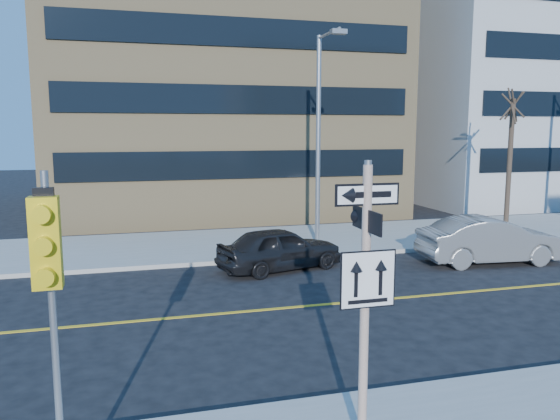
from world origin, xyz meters
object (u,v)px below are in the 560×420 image
object	(u,v)px
parked_car_a	(280,248)
street_tree_west	(513,109)
parked_car_b	(490,240)
sign_pole	(365,290)
traffic_signal	(48,270)
streetlight_a	(320,126)

from	to	relation	value
parked_car_a	street_tree_west	xyz separation A→B (m)	(11.39, 3.43, 4.81)
parked_car_a	parked_car_b	world-z (taller)	parked_car_b
sign_pole	traffic_signal	world-z (taller)	sign_pole
parked_car_b	streetlight_a	bearing A→B (deg)	56.58
parked_car_b	parked_car_a	bearing A→B (deg)	87.12
parked_car_a	streetlight_a	xyz separation A→B (m)	(2.39, 2.89, 4.04)
parked_car_b	street_tree_west	bearing A→B (deg)	-37.21
parked_car_b	streetlight_a	distance (m)	7.43
streetlight_a	street_tree_west	xyz separation A→B (m)	(9.00, 0.54, 0.77)
sign_pole	traffic_signal	xyz separation A→B (m)	(-4.00, -0.15, 0.59)
parked_car_a	streetlight_a	bearing A→B (deg)	-54.79
parked_car_a	street_tree_west	bearing A→B (deg)	-88.41
sign_pole	traffic_signal	bearing A→B (deg)	-177.89
street_tree_west	sign_pole	bearing A→B (deg)	-133.26
parked_car_b	traffic_signal	bearing A→B (deg)	131.51
traffic_signal	streetlight_a	world-z (taller)	streetlight_a
traffic_signal	parked_car_b	distance (m)	16.18
sign_pole	streetlight_a	bearing A→B (deg)	73.23
sign_pole	street_tree_west	distance (m)	19.22
sign_pole	parked_car_b	world-z (taller)	sign_pole
traffic_signal	street_tree_west	bearing A→B (deg)	39.39
sign_pole	street_tree_west	xyz separation A→B (m)	(13.00, 13.81, 3.09)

